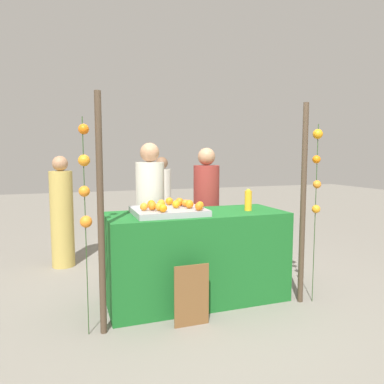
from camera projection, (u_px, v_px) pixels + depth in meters
ground_plane at (197, 299)px, 3.82m from camera, size 24.00×24.00×0.00m
stall_counter at (197, 256)px, 3.77m from camera, size 1.86×0.75×0.94m
orange_tray at (168, 211)px, 3.62m from camera, size 0.71×0.60×0.06m
orange_0 at (151, 204)px, 3.64m from camera, size 0.08×0.08×0.08m
orange_1 at (185, 203)px, 3.71m from camera, size 0.07×0.07×0.07m
orange_2 at (152, 206)px, 3.47m from camera, size 0.08×0.08×0.08m
orange_3 at (161, 204)px, 3.66m from camera, size 0.08×0.08×0.08m
orange_4 at (179, 202)px, 3.76m from camera, size 0.09×0.09×0.09m
orange_5 at (159, 207)px, 3.43m from camera, size 0.08×0.08×0.08m
orange_6 at (200, 205)px, 3.57m from camera, size 0.07×0.07×0.07m
orange_7 at (189, 204)px, 3.60m from camera, size 0.09×0.09×0.09m
orange_8 at (163, 208)px, 3.35m from camera, size 0.08×0.08×0.08m
orange_9 at (199, 206)px, 3.46m from camera, size 0.08×0.08×0.08m
orange_10 at (169, 201)px, 3.84m from camera, size 0.08×0.08×0.08m
orange_11 at (176, 204)px, 3.61m from camera, size 0.08×0.08×0.08m
orange_12 at (144, 207)px, 3.45m from camera, size 0.08×0.08×0.08m
juice_bottle at (248, 200)px, 3.84m from camera, size 0.08×0.08×0.23m
chalkboard_sign at (191, 296)px, 3.21m from camera, size 0.33×0.03×0.58m
vendor_left at (150, 218)px, 4.26m from camera, size 0.34×0.34×1.68m
vendor_right at (206, 216)px, 4.55m from camera, size 0.33×0.33×1.63m
crowd_person_0 at (62, 216)px, 4.89m from camera, size 0.31×0.31×1.53m
crowd_person_1 at (162, 205)px, 6.01m from camera, size 0.30×0.30×1.51m
canopy_post_left at (101, 216)px, 3.00m from camera, size 0.06×0.06×2.06m
canopy_post_right at (303, 205)px, 3.66m from camera, size 0.06×0.06×2.06m
garland_strand_left at (85, 182)px, 2.94m from camera, size 0.10×0.11×1.85m
garland_strand_right at (317, 169)px, 3.62m from camera, size 0.10×0.10×1.85m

